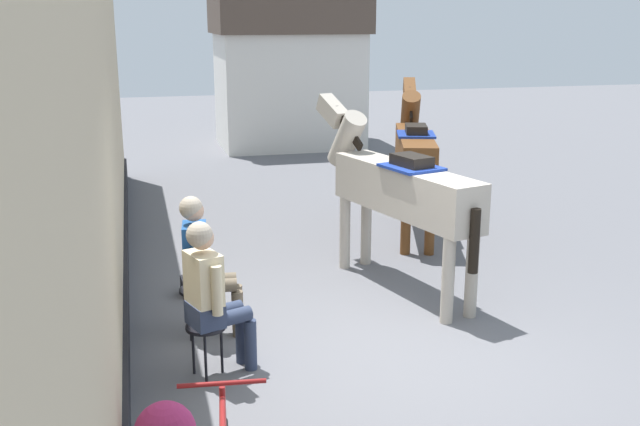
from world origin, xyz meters
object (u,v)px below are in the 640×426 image
at_px(saddled_horse_near, 398,188).
at_px(saddled_horse_far, 414,151).
at_px(seated_visitor_far, 202,259).
at_px(satchel_bag, 187,287).
at_px(seated_visitor_near, 211,291).

bearing_deg(saddled_horse_near, saddled_horse_far, 64.22).
relative_size(seated_visitor_far, satchel_bag, 4.96).
distance_m(seated_visitor_far, saddled_horse_far, 4.36).
distance_m(saddled_horse_near, saddled_horse_far, 2.32).
bearing_deg(satchel_bag, saddled_horse_near, -101.55).
height_order(saddled_horse_far, satchel_bag, saddled_horse_far).
bearing_deg(satchel_bag, saddled_horse_far, -66.03).
relative_size(saddled_horse_near, satchel_bag, 10.43).
bearing_deg(saddled_horse_far, seated_visitor_far, -138.49).
relative_size(saddled_horse_far, satchel_bag, 10.35).
height_order(seated_visitor_near, saddled_horse_far, saddled_horse_far).
bearing_deg(satchel_bag, seated_visitor_near, 178.07).
relative_size(saddled_horse_near, saddled_horse_far, 1.01).
xyz_separation_m(seated_visitor_far, satchel_bag, (-0.09, 1.09, -0.68)).
height_order(seated_visitor_far, saddled_horse_near, saddled_horse_near).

